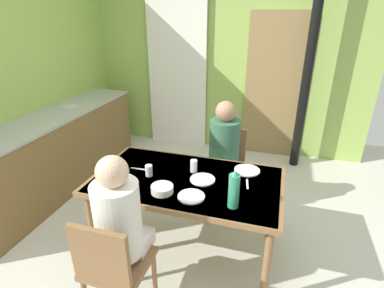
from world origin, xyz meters
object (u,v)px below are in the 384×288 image
object	(u,v)px
kitchen_counter	(55,152)
person_near_diner	(119,217)
chair_near_diner	(113,266)
water_bottle_green_near	(234,190)
chair_far_diner	(225,164)
person_far_diner	(224,145)
serving_bowl_center	(162,189)
dining_table	(187,186)

from	to	relation	value
kitchen_counter	person_near_diner	xyz separation A→B (m)	(1.59, -1.25, 0.33)
chair_near_diner	person_near_diner	world-z (taller)	person_near_diner
chair_near_diner	water_bottle_green_near	size ratio (longest dim) A/B	3.02
chair_far_diner	chair_near_diner	bearing A→B (deg)	74.98
chair_near_diner	person_far_diner	xyz separation A→B (m)	(0.42, 1.44, 0.28)
kitchen_counter	chair_near_diner	xyz separation A→B (m)	(1.59, -1.38, 0.05)
person_near_diner	water_bottle_green_near	distance (m)	0.78
chair_far_diner	person_near_diner	size ratio (longest dim) A/B	1.13
chair_near_diner	water_bottle_green_near	bearing A→B (deg)	38.25
serving_bowl_center	chair_near_diner	bearing A→B (deg)	-103.08
kitchen_counter	chair_near_diner	distance (m)	2.11
kitchen_counter	dining_table	world-z (taller)	kitchen_counter
chair_far_diner	water_bottle_green_near	size ratio (longest dim) A/B	3.02
chair_near_diner	water_bottle_green_near	distance (m)	0.93
chair_near_diner	chair_far_diner	world-z (taller)	same
dining_table	chair_near_diner	bearing A→B (deg)	-107.36
dining_table	serving_bowl_center	bearing A→B (deg)	-116.57
person_far_diner	chair_far_diner	bearing A→B (deg)	-90.00
chair_near_diner	serving_bowl_center	world-z (taller)	chair_near_diner
water_bottle_green_near	serving_bowl_center	world-z (taller)	water_bottle_green_near
kitchen_counter	chair_near_diner	size ratio (longest dim) A/B	2.99
water_bottle_green_near	chair_near_diner	bearing A→B (deg)	-141.75
chair_far_diner	person_near_diner	xyz separation A→B (m)	(-0.42, -1.44, 0.28)
water_bottle_green_near	serving_bowl_center	size ratio (longest dim) A/B	1.69
chair_far_diner	water_bottle_green_near	world-z (taller)	water_bottle_green_near
dining_table	person_far_diner	size ratio (longest dim) A/B	2.00
dining_table	water_bottle_green_near	size ratio (longest dim) A/B	5.35
kitchen_counter	person_far_diner	world-z (taller)	person_far_diner
dining_table	water_bottle_green_near	xyz separation A→B (m)	(0.42, -0.26, 0.20)
person_far_diner	dining_table	bearing A→B (deg)	74.85
person_near_diner	water_bottle_green_near	world-z (taller)	person_near_diner
person_near_diner	chair_near_diner	bearing A→B (deg)	-90.00
dining_table	chair_near_diner	world-z (taller)	chair_near_diner
person_near_diner	serving_bowl_center	xyz separation A→B (m)	(0.13, 0.42, -0.02)
water_bottle_green_near	person_far_diner	bearing A→B (deg)	105.13
kitchen_counter	person_near_diner	bearing A→B (deg)	-38.18
dining_table	person_near_diner	xyz separation A→B (m)	(-0.25, -0.65, 0.12)
person_far_diner	water_bottle_green_near	world-z (taller)	person_far_diner
chair_far_diner	person_near_diner	distance (m)	1.53
chair_near_diner	serving_bowl_center	bearing A→B (deg)	76.92
kitchen_counter	chair_far_diner	distance (m)	2.02
person_near_diner	water_bottle_green_near	size ratio (longest dim) A/B	2.67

